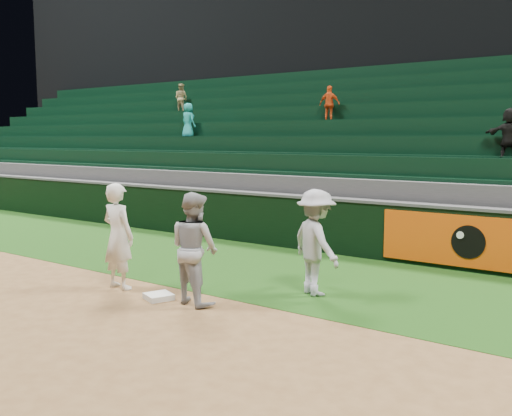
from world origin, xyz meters
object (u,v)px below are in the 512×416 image
Objects in this scene: first_base at (159,296)px; baserunner at (194,248)px; base_coach at (316,242)px; first_baseman at (118,236)px.

baserunner is at bearing 16.92° from first_base.
baserunner is 1.01× the size of base_coach.
first_baseman reaches higher than base_coach.
first_baseman is 1.05× the size of base_coach.
base_coach is (1.90, 1.69, 0.83)m from first_base.
first_baseman is (-1.03, 0.09, 0.86)m from first_base.
first_base is 1.34m from first_baseman.
first_base is 0.22× the size of first_baseman.
first_base is 0.23× the size of base_coach.
first_baseman is 1.04× the size of baserunner.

